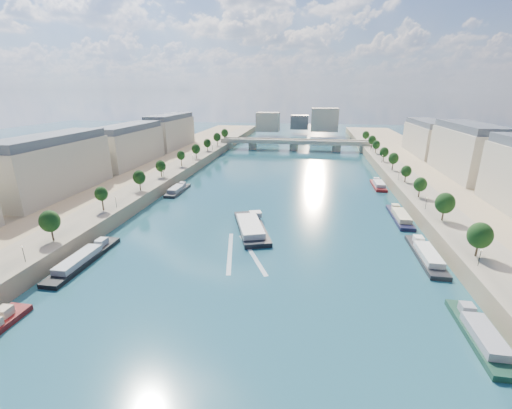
% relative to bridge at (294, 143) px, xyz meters
% --- Properties ---
extents(ground, '(700.00, 700.00, 0.00)m').
position_rel_bridge_xyz_m(ground, '(0.00, -130.28, -5.08)').
color(ground, '#0E393E').
rests_on(ground, ground).
extents(quay_left, '(44.00, 520.00, 5.00)m').
position_rel_bridge_xyz_m(quay_left, '(-72.00, -130.28, -2.58)').
color(quay_left, '#9E8460').
rests_on(quay_left, ground).
extents(quay_right, '(44.00, 520.00, 5.00)m').
position_rel_bridge_xyz_m(quay_right, '(72.00, -130.28, -2.58)').
color(quay_right, '#9E8460').
rests_on(quay_right, ground).
extents(pave_left, '(14.00, 520.00, 0.10)m').
position_rel_bridge_xyz_m(pave_left, '(-57.00, -130.28, -0.03)').
color(pave_left, gray).
rests_on(pave_left, quay_left).
extents(pave_right, '(14.00, 520.00, 0.10)m').
position_rel_bridge_xyz_m(pave_right, '(57.00, -130.28, -0.03)').
color(pave_right, gray).
rests_on(pave_right, quay_right).
extents(trees_left, '(4.80, 268.80, 8.26)m').
position_rel_bridge_xyz_m(trees_left, '(-55.00, -128.28, 5.39)').
color(trees_left, '#382B1E').
rests_on(trees_left, ground).
extents(trees_right, '(4.80, 268.80, 8.26)m').
position_rel_bridge_xyz_m(trees_right, '(55.00, -120.28, 5.39)').
color(trees_right, '#382B1E').
rests_on(trees_right, ground).
extents(lamps_left, '(0.36, 200.36, 4.28)m').
position_rel_bridge_xyz_m(lamps_left, '(-52.50, -140.28, 2.70)').
color(lamps_left, black).
rests_on(lamps_left, ground).
extents(lamps_right, '(0.36, 200.36, 4.28)m').
position_rel_bridge_xyz_m(lamps_right, '(52.50, -125.28, 2.70)').
color(lamps_right, black).
rests_on(lamps_right, ground).
extents(buildings_left, '(16.00, 226.00, 23.20)m').
position_rel_bridge_xyz_m(buildings_left, '(-85.00, -118.28, 11.37)').
color(buildings_left, '#B7AA8D').
rests_on(buildings_left, ground).
extents(buildings_right, '(16.00, 226.00, 23.20)m').
position_rel_bridge_xyz_m(buildings_right, '(85.00, -118.28, 11.37)').
color(buildings_right, '#B7AA8D').
rests_on(buildings_right, ground).
extents(skyline, '(79.00, 42.00, 22.00)m').
position_rel_bridge_xyz_m(skyline, '(3.19, 89.24, 9.57)').
color(skyline, '#B7AA8D').
rests_on(skyline, ground).
extents(bridge, '(112.00, 12.00, 8.15)m').
position_rel_bridge_xyz_m(bridge, '(0.00, 0.00, 0.00)').
color(bridge, '#C1B79E').
rests_on(bridge, ground).
extents(tour_barge, '(16.88, 29.86, 3.90)m').
position_rel_bridge_xyz_m(tour_barge, '(-5.16, -160.93, -3.98)').
color(tour_barge, black).
rests_on(tour_barge, ground).
extents(wake, '(15.70, 25.72, 0.04)m').
position_rel_bridge_xyz_m(wake, '(-5.16, -177.51, -5.06)').
color(wake, silver).
rests_on(wake, ground).
extents(moored_barges_left, '(5.00, 149.69, 3.60)m').
position_rel_bridge_xyz_m(moored_barges_left, '(-45.50, -197.17, -4.24)').
color(moored_barges_left, '#182035').
rests_on(moored_barges_left, ground).
extents(moored_barges_right, '(5.00, 163.99, 3.60)m').
position_rel_bridge_xyz_m(moored_barges_right, '(45.50, -173.16, -4.24)').
color(moored_barges_right, black).
rests_on(moored_barges_right, ground).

